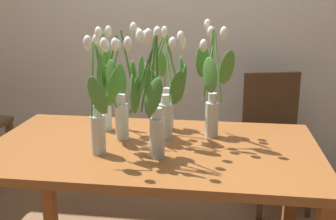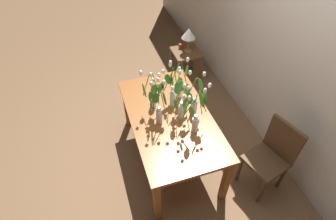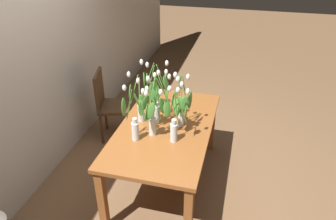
{
  "view_description": "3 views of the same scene",
  "coord_description": "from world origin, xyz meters",
  "px_view_note": "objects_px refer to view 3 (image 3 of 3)",
  "views": [
    {
      "loc": [
        0.33,
        -1.85,
        1.44
      ],
      "look_at": [
        0.08,
        -0.06,
        0.94
      ],
      "focal_mm": 43.94,
      "sensor_mm": 36.0,
      "label": 1
    },
    {
      "loc": [
        1.98,
        -0.68,
        2.91
      ],
      "look_at": [
        0.1,
        -0.06,
        0.95
      ],
      "focal_mm": 28.47,
      "sensor_mm": 36.0,
      "label": 2
    },
    {
      "loc": [
        -2.56,
        -0.68,
        2.45
      ],
      "look_at": [
        -0.04,
        -0.03,
        0.95
      ],
      "focal_mm": 33.73,
      "sensor_mm": 36.0,
      "label": 3
    }
  ],
  "objects_px": {
    "tulip_vase_2": "(181,107)",
    "tulip_vase_6": "(139,106)",
    "tulip_vase_1": "(136,120)",
    "tulip_vase_5": "(157,102)",
    "tulip_vase_0": "(152,116)",
    "dining_chair": "(108,102)",
    "tulip_vase_3": "(156,90)",
    "tulip_vase_4": "(175,121)",
    "dining_table": "(166,134)"
  },
  "relations": [
    {
      "from": "tulip_vase_0",
      "to": "tulip_vase_5",
      "type": "bearing_deg",
      "value": 6.67
    },
    {
      "from": "tulip_vase_3",
      "to": "dining_chair",
      "type": "relative_size",
      "value": 0.63
    },
    {
      "from": "tulip_vase_1",
      "to": "tulip_vase_6",
      "type": "bearing_deg",
      "value": 13.74
    },
    {
      "from": "tulip_vase_1",
      "to": "tulip_vase_6",
      "type": "xyz_separation_m",
      "value": [
        0.29,
        0.07,
        -0.02
      ]
    },
    {
      "from": "tulip_vase_1",
      "to": "tulip_vase_2",
      "type": "relative_size",
      "value": 0.96
    },
    {
      "from": "dining_table",
      "to": "tulip_vase_2",
      "type": "distance_m",
      "value": 0.35
    },
    {
      "from": "tulip_vase_4",
      "to": "tulip_vase_3",
      "type": "bearing_deg",
      "value": 33.94
    },
    {
      "from": "tulip_vase_1",
      "to": "tulip_vase_0",
      "type": "bearing_deg",
      "value": -52.12
    },
    {
      "from": "tulip_vase_1",
      "to": "dining_table",
      "type": "bearing_deg",
      "value": -36.22
    },
    {
      "from": "tulip_vase_0",
      "to": "tulip_vase_6",
      "type": "xyz_separation_m",
      "value": [
        0.19,
        0.2,
        -0.03
      ]
    },
    {
      "from": "tulip_vase_5",
      "to": "tulip_vase_6",
      "type": "xyz_separation_m",
      "value": [
        -0.05,
        0.17,
        -0.04
      ]
    },
    {
      "from": "tulip_vase_0",
      "to": "tulip_vase_5",
      "type": "height_order",
      "value": "tulip_vase_0"
    },
    {
      "from": "tulip_vase_0",
      "to": "tulip_vase_1",
      "type": "height_order",
      "value": "tulip_vase_0"
    },
    {
      "from": "tulip_vase_6",
      "to": "dining_table",
      "type": "bearing_deg",
      "value": -92.55
    },
    {
      "from": "tulip_vase_2",
      "to": "dining_chair",
      "type": "height_order",
      "value": "tulip_vase_2"
    },
    {
      "from": "tulip_vase_6",
      "to": "dining_chair",
      "type": "distance_m",
      "value": 1.04
    },
    {
      "from": "tulip_vase_3",
      "to": "tulip_vase_5",
      "type": "height_order",
      "value": "tulip_vase_3"
    },
    {
      "from": "tulip_vase_2",
      "to": "tulip_vase_1",
      "type": "bearing_deg",
      "value": 130.22
    },
    {
      "from": "tulip_vase_2",
      "to": "tulip_vase_5",
      "type": "bearing_deg",
      "value": 81.09
    },
    {
      "from": "tulip_vase_6",
      "to": "tulip_vase_4",
      "type": "bearing_deg",
      "value": -117.27
    },
    {
      "from": "tulip_vase_3",
      "to": "dining_chair",
      "type": "bearing_deg",
      "value": 61.13
    },
    {
      "from": "tulip_vase_1",
      "to": "tulip_vase_2",
      "type": "distance_m",
      "value": 0.46
    },
    {
      "from": "tulip_vase_1",
      "to": "tulip_vase_4",
      "type": "relative_size",
      "value": 1.0
    },
    {
      "from": "tulip_vase_1",
      "to": "dining_chair",
      "type": "distance_m",
      "value": 1.29
    },
    {
      "from": "dining_table",
      "to": "dining_chair",
      "type": "bearing_deg",
      "value": 53.67
    },
    {
      "from": "dining_chair",
      "to": "tulip_vase_4",
      "type": "bearing_deg",
      "value": -129.54
    },
    {
      "from": "tulip_vase_1",
      "to": "tulip_vase_2",
      "type": "bearing_deg",
      "value": -49.78
    },
    {
      "from": "tulip_vase_6",
      "to": "tulip_vase_0",
      "type": "bearing_deg",
      "value": -134.39
    },
    {
      "from": "tulip_vase_5",
      "to": "tulip_vase_6",
      "type": "height_order",
      "value": "tulip_vase_5"
    },
    {
      "from": "tulip_vase_1",
      "to": "tulip_vase_5",
      "type": "distance_m",
      "value": 0.35
    },
    {
      "from": "tulip_vase_2",
      "to": "tulip_vase_3",
      "type": "relative_size",
      "value": 0.98
    },
    {
      "from": "tulip_vase_5",
      "to": "tulip_vase_1",
      "type": "bearing_deg",
      "value": 163.94
    },
    {
      "from": "tulip_vase_1",
      "to": "tulip_vase_5",
      "type": "bearing_deg",
      "value": -16.06
    },
    {
      "from": "tulip_vase_6",
      "to": "tulip_vase_5",
      "type": "bearing_deg",
      "value": -73.95
    },
    {
      "from": "dining_table",
      "to": "tulip_vase_2",
      "type": "relative_size",
      "value": 2.78
    },
    {
      "from": "dining_table",
      "to": "tulip_vase_4",
      "type": "xyz_separation_m",
      "value": [
        -0.2,
        -0.14,
        0.3
      ]
    },
    {
      "from": "tulip_vase_4",
      "to": "tulip_vase_5",
      "type": "height_order",
      "value": "tulip_vase_5"
    },
    {
      "from": "tulip_vase_3",
      "to": "tulip_vase_4",
      "type": "height_order",
      "value": "tulip_vase_3"
    },
    {
      "from": "tulip_vase_1",
      "to": "tulip_vase_3",
      "type": "distance_m",
      "value": 0.55
    },
    {
      "from": "dining_table",
      "to": "tulip_vase_2",
      "type": "bearing_deg",
      "value": -82.15
    },
    {
      "from": "tulip_vase_0",
      "to": "dining_chair",
      "type": "height_order",
      "value": "tulip_vase_0"
    },
    {
      "from": "tulip_vase_3",
      "to": "tulip_vase_4",
      "type": "bearing_deg",
      "value": -146.06
    },
    {
      "from": "tulip_vase_5",
      "to": "tulip_vase_3",
      "type": "bearing_deg",
      "value": 18.61
    },
    {
      "from": "tulip_vase_2",
      "to": "tulip_vase_6",
      "type": "relative_size",
      "value": 1.05
    },
    {
      "from": "tulip_vase_0",
      "to": "tulip_vase_3",
      "type": "distance_m",
      "value": 0.46
    },
    {
      "from": "tulip_vase_0",
      "to": "tulip_vase_2",
      "type": "xyz_separation_m",
      "value": [
        0.2,
        -0.23,
        0.01
      ]
    },
    {
      "from": "dining_chair",
      "to": "dining_table",
      "type": "bearing_deg",
      "value": -126.33
    },
    {
      "from": "tulip_vase_0",
      "to": "dining_chair",
      "type": "relative_size",
      "value": 0.62
    },
    {
      "from": "tulip_vase_0",
      "to": "tulip_vase_4",
      "type": "xyz_separation_m",
      "value": [
        -0.02,
        -0.22,
        -0.01
      ]
    },
    {
      "from": "tulip_vase_0",
      "to": "dining_table",
      "type": "bearing_deg",
      "value": -23.38
    }
  ]
}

